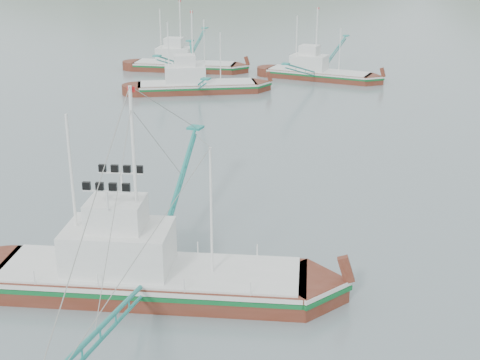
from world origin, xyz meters
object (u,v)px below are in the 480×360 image
(bg_boat_left, at_px, (196,74))
(bg_boat_extra, at_px, (183,58))
(main_boat, at_px, (146,254))
(bg_boat_far, at_px, (317,69))

(bg_boat_left, xyz_separation_m, bg_boat_extra, (-6.39, 10.18, -0.33))
(bg_boat_left, distance_m, bg_boat_extra, 12.02)
(main_boat, height_order, bg_boat_left, main_boat)
(bg_boat_far, xyz_separation_m, bg_boat_extra, (-16.49, -1.03, 0.37))
(bg_boat_left, bearing_deg, main_boat, -97.14)
(main_boat, xyz_separation_m, bg_boat_extra, (-21.83, 49.21, -0.43))
(main_boat, xyz_separation_m, bg_boat_far, (-5.34, 50.24, -0.80))
(main_boat, height_order, bg_boat_extra, main_boat)
(bg_boat_left, height_order, bg_boat_extra, same)
(bg_boat_far, bearing_deg, bg_boat_left, -128.64)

